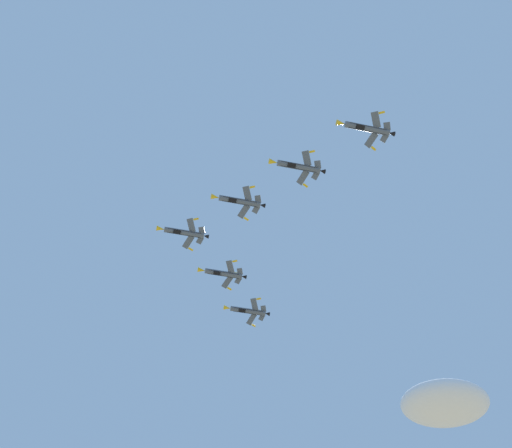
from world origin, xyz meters
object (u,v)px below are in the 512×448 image
fighter_jet_left_outer (298,167)px  fighter_jet_right_wing (223,273)px  fighter_jet_right_outer (247,311)px  fighter_jet_lead (183,232)px  fighter_jet_left_wing (239,201)px  fighter_jet_trail_slot (366,128)px

fighter_jet_left_outer → fighter_jet_right_wing: bearing=14.7°
fighter_jet_right_wing → fighter_jet_right_outer: size_ratio=1.00×
fighter_jet_right_wing → fighter_jet_right_outer: fighter_jet_right_wing is taller
fighter_jet_right_outer → fighter_jet_left_outer: bearing=-179.2°
fighter_jet_lead → fighter_jet_left_outer: size_ratio=1.00×
fighter_jet_left_outer → fighter_jet_left_wing: bearing=40.2°
fighter_jet_lead → fighter_jet_right_wing: bearing=-45.7°
fighter_jet_right_wing → fighter_jet_trail_slot: bearing=-157.0°
fighter_jet_lead → fighter_jet_right_outer: bearing=-41.9°
fighter_jet_left_wing → fighter_jet_left_outer: size_ratio=1.00×
fighter_jet_lead → fighter_jet_left_outer: fighter_jet_lead is taller
fighter_jet_left_outer → fighter_jet_trail_slot: 21.02m
fighter_jet_left_wing → fighter_jet_right_outer: size_ratio=1.00×
fighter_jet_lead → fighter_jet_left_outer: 41.72m
fighter_jet_lead → fighter_jet_right_wing: 20.79m
fighter_jet_trail_slot → fighter_jet_left_outer: bearing=42.3°
fighter_jet_right_wing → fighter_jet_left_outer: 47.86m
fighter_jet_right_outer → fighter_jet_left_wing: bearing=164.7°
fighter_jet_left_wing → fighter_jet_trail_slot: size_ratio=1.00×
fighter_jet_lead → fighter_jet_left_outer: (30.97, -27.95, -0.28)m
fighter_jet_right_outer → fighter_jet_trail_slot: bearing=-168.9°
fighter_jet_right_wing → fighter_jet_trail_slot: fighter_jet_trail_slot is taller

